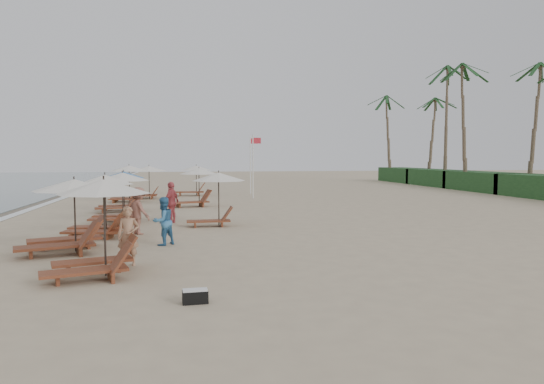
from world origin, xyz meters
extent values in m
plane|color=tan|center=(0.00, 0.00, 0.00)|extent=(160.00, 160.00, 0.00)
cube|color=white|center=(-11.20, 10.00, 0.01)|extent=(0.50, 140.00, 0.02)
cube|color=#193D1C|center=(22.00, 22.00, 0.80)|extent=(3.20, 8.00, 1.60)
cube|color=#193D1C|center=(22.00, 29.50, 0.80)|extent=(3.20, 8.00, 1.60)
cube|color=#193D1C|center=(22.00, 37.00, 0.80)|extent=(3.20, 8.00, 1.60)
cylinder|color=brown|center=(22.90, 18.00, 4.90)|extent=(0.36, 0.36, 9.80)
cylinder|color=brown|center=(21.10, 23.20, 5.30)|extent=(0.36, 0.36, 10.60)
cylinder|color=brown|center=(22.00, 28.40, 5.70)|extent=(0.36, 0.36, 11.40)
cylinder|color=brown|center=(22.90, 33.60, 4.50)|extent=(0.36, 0.36, 9.00)
cylinder|color=brown|center=(21.10, 38.80, 4.90)|extent=(0.36, 0.36, 9.80)
cylinder|color=black|center=(-4.81, -2.99, 1.14)|extent=(0.05, 0.05, 2.27)
cone|color=silver|center=(-4.81, -2.99, 2.17)|extent=(2.21, 2.21, 0.35)
cylinder|color=black|center=(-6.18, 0.37, 1.07)|extent=(0.05, 0.05, 2.13)
cone|color=silver|center=(-6.18, 0.37, 2.03)|extent=(2.44, 2.44, 0.35)
cylinder|color=black|center=(-5.70, 3.18, 1.08)|extent=(0.05, 0.05, 2.17)
cone|color=silver|center=(-5.70, 3.18, 2.07)|extent=(2.02, 2.02, 0.35)
cylinder|color=black|center=(-5.52, 6.82, 1.06)|extent=(0.05, 0.05, 2.13)
cone|color=silver|center=(-5.52, 6.82, 2.03)|extent=(2.29, 2.29, 0.35)
cylinder|color=black|center=(-6.00, 11.49, 1.02)|extent=(0.05, 0.05, 2.04)
cone|color=#3C73B3|center=(-6.00, 11.49, 1.94)|extent=(2.17, 2.17, 0.35)
cylinder|color=black|center=(-6.28, 16.93, 1.13)|extent=(0.05, 0.05, 2.26)
cone|color=silver|center=(-6.28, 16.93, 2.16)|extent=(2.29, 2.29, 0.35)
cylinder|color=black|center=(-5.22, 19.51, 1.08)|extent=(0.05, 0.05, 2.17)
cone|color=silver|center=(-5.22, 19.51, 2.07)|extent=(2.43, 2.43, 0.35)
cylinder|color=black|center=(-1.46, 5.36, 1.07)|extent=(0.05, 0.05, 2.15)
cone|color=silver|center=(-1.46, 5.36, 2.05)|extent=(2.24, 2.24, 0.35)
cylinder|color=black|center=(-2.01, 13.57, 1.07)|extent=(0.05, 0.05, 2.15)
cone|color=silver|center=(-2.01, 13.57, 2.05)|extent=(2.24, 2.24, 0.35)
cylinder|color=black|center=(-1.95, 21.78, 1.07)|extent=(0.05, 0.05, 2.15)
cone|color=silver|center=(-1.95, 21.78, 2.05)|extent=(2.24, 2.24, 0.35)
imported|color=#A6795A|center=(-4.38, -1.90, 0.79)|extent=(0.59, 0.39, 1.58)
imported|color=teal|center=(-3.59, 0.98, 0.79)|extent=(0.97, 0.95, 1.58)
imported|color=#905949|center=(-4.58, 3.48, 0.88)|extent=(1.25, 1.28, 1.76)
imported|color=#D0535A|center=(-3.43, 6.41, 0.90)|extent=(0.89, 1.14, 1.80)
cube|color=black|center=(-2.73, -5.64, 0.13)|extent=(0.51, 0.27, 0.25)
cube|color=silver|center=(-2.73, -5.64, 0.26)|extent=(0.49, 0.25, 0.04)
cylinder|color=silver|center=(1.84, 18.33, 2.19)|extent=(0.08, 0.08, 4.39)
cube|color=red|center=(2.12, 18.33, 3.99)|extent=(0.55, 0.02, 0.40)
cylinder|color=silver|center=(2.21, 22.36, 2.24)|extent=(0.08, 0.08, 4.49)
cube|color=red|center=(2.49, 22.36, 4.09)|extent=(0.55, 0.02, 0.40)
camera|label=1|loc=(-2.94, -15.27, 2.89)|focal=32.46mm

